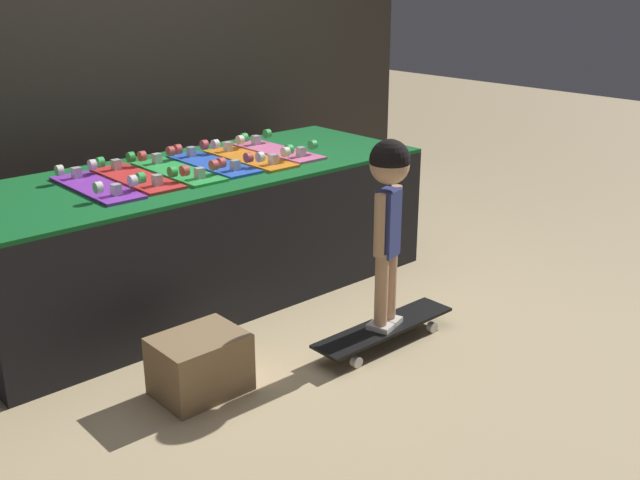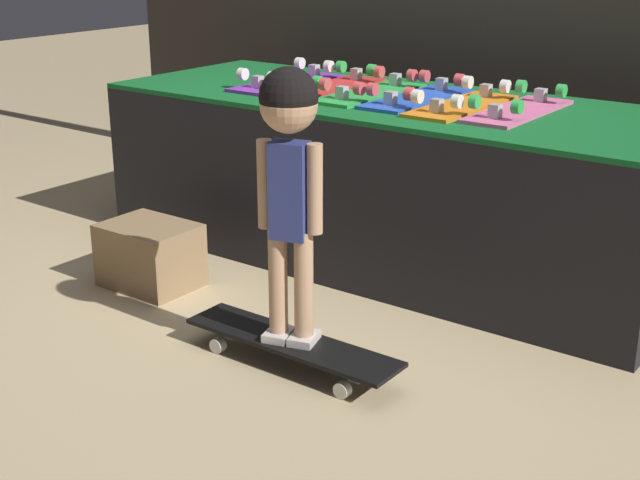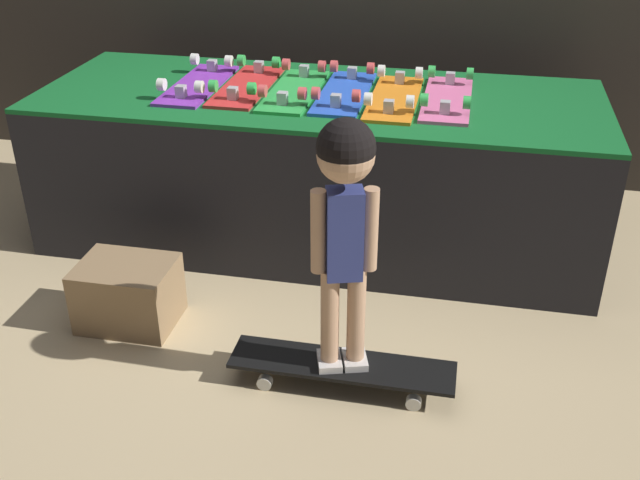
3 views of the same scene
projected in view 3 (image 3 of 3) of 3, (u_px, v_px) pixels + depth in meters
ground_plane at (293, 292)px, 3.13m from camera, size 16.00×16.00×0.00m
display_rack at (319, 167)px, 3.41m from camera, size 2.45×0.92×0.69m
skateboard_purple_on_rack at (198, 82)px, 3.33m from camera, size 0.20×0.61×0.09m
skateboard_red_on_rack at (247, 84)px, 3.31m from camera, size 0.20×0.61×0.09m
skateboard_green_on_rack at (294, 89)px, 3.25m from camera, size 0.20×0.61×0.09m
skateboard_blue_on_rack at (344, 91)px, 3.23m from camera, size 0.20×0.61×0.09m
skateboard_orange_on_rack at (394, 96)px, 3.16m from camera, size 0.20×0.61×0.09m
skateboard_pink_on_rack at (447, 97)px, 3.15m from camera, size 0.20×0.61×0.09m
skateboard_on_floor at (342, 367)px, 2.57m from camera, size 0.78×0.18×0.09m
child at (345, 202)px, 2.27m from camera, size 0.21×0.18×0.88m
storage_box at (128, 294)px, 2.89m from camera, size 0.36×0.28×0.25m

